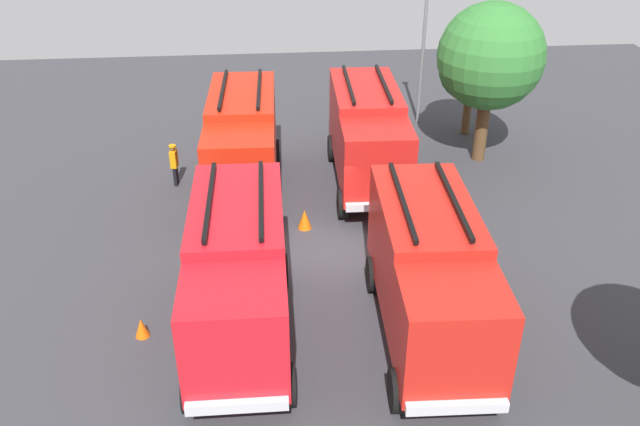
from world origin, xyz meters
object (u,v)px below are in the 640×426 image
at_px(fire_truck_1, 238,272).
at_px(lamppost, 424,40).
at_px(fire_truck_2, 368,134).
at_px(tree_1, 491,57).
at_px(firefighter_1, 174,163).
at_px(fire_truck_0, 242,140).
at_px(fire_truck_3, 430,272).
at_px(traffic_cone_0, 305,219).
at_px(firefighter_0, 337,121).
at_px(traffic_cone_1, 142,328).
at_px(tree_0, 472,69).

relative_size(fire_truck_1, lamppost, 1.05).
distance_m(fire_truck_1, fire_truck_2, 10.18).
bearing_deg(lamppost, tree_1, 20.90).
bearing_deg(fire_truck_2, firefighter_1, -92.43).
bearing_deg(fire_truck_1, lamppost, 151.74).
relative_size(fire_truck_0, fire_truck_1, 1.01).
xyz_separation_m(fire_truck_3, traffic_cone_0, (-6.14, -2.96, -1.79)).
distance_m(firefighter_0, tree_1, 7.21).
bearing_deg(traffic_cone_1, firefighter_0, 151.62).
bearing_deg(fire_truck_0, tree_1, 102.97).
height_order(firefighter_1, traffic_cone_0, firefighter_1).
distance_m(fire_truck_2, lamppost, 7.39).
bearing_deg(fire_truck_3, tree_1, 158.52).
height_order(firefighter_0, tree_0, tree_0).
bearing_deg(traffic_cone_0, firefighter_0, 164.97).
bearing_deg(fire_truck_3, firefighter_1, -139.58).
bearing_deg(fire_truck_0, firefighter_1, -102.58).
xyz_separation_m(fire_truck_2, firefighter_0, (-4.14, -0.72, -1.12)).
height_order(traffic_cone_0, traffic_cone_1, traffic_cone_0).
relative_size(firefighter_0, firefighter_1, 1.06).
bearing_deg(tree_0, fire_truck_1, -37.08).
distance_m(tree_1, traffic_cone_0, 10.26).
bearing_deg(firefighter_0, firefighter_1, 141.74).
relative_size(fire_truck_3, traffic_cone_1, 12.50).
relative_size(fire_truck_2, traffic_cone_0, 10.12).
bearing_deg(fire_truck_2, tree_0, 132.37).
height_order(firefighter_0, traffic_cone_0, firefighter_0).
relative_size(tree_1, traffic_cone_1, 11.45).
distance_m(fire_truck_0, tree_0, 11.33).
bearing_deg(fire_truck_2, fire_truck_0, -86.46).
xyz_separation_m(firefighter_0, traffic_cone_0, (7.42, -1.99, -0.67)).
height_order(tree_1, traffic_cone_0, tree_1).
height_order(firefighter_1, tree_0, tree_0).
bearing_deg(fire_truck_1, tree_0, 143.47).
height_order(firefighter_1, tree_1, tree_1).
height_order(fire_truck_1, fire_truck_3, same).
distance_m(fire_truck_3, firefighter_1, 12.75).
relative_size(tree_1, traffic_cone_0, 9.29).
distance_m(fire_truck_0, tree_1, 10.48).
bearing_deg(fire_truck_3, traffic_cone_1, -92.72).
bearing_deg(fire_truck_1, firefighter_1, -163.32).
relative_size(fire_truck_2, firefighter_1, 4.23).
distance_m(fire_truck_0, traffic_cone_0, 4.18).
xyz_separation_m(firefighter_0, tree_0, (-0.49, 6.10, 2.07)).
distance_m(fire_truck_2, traffic_cone_0, 4.62).
bearing_deg(traffic_cone_1, fire_truck_1, 86.07).
bearing_deg(firefighter_0, tree_1, -87.24).
bearing_deg(tree_1, fire_truck_1, -43.01).
relative_size(fire_truck_0, lamppost, 1.06).
relative_size(firefighter_0, traffic_cone_0, 2.53).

